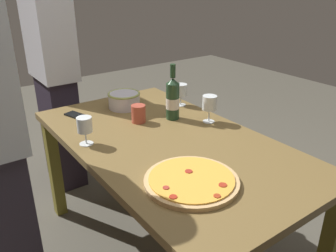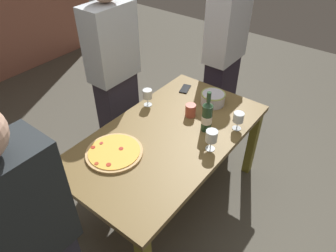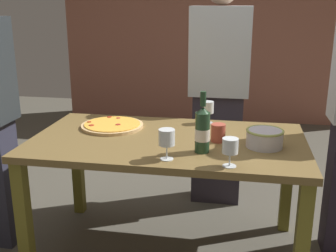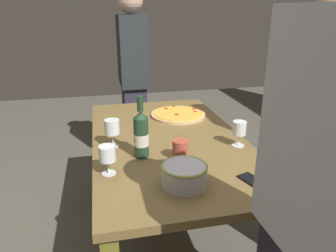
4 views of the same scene
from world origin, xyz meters
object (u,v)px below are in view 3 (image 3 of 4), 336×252
at_px(serving_bowl, 265,137).
at_px(cell_phone, 269,130).
at_px(wine_glass_far_left, 167,138).
at_px(person_guest_right, 219,91).
at_px(cup_amber, 218,133).
at_px(dining_table, 168,153).
at_px(pizza, 112,125).
at_px(wine_glass_by_bottle, 208,108).
at_px(wine_bottle, 202,129).
at_px(wine_glass_near_pizza, 230,147).

relative_size(serving_bowl, cell_phone, 1.43).
height_order(wine_glass_far_left, person_guest_right, person_guest_right).
xyz_separation_m(cup_amber, person_guest_right, (-0.05, 0.79, 0.08)).
relative_size(dining_table, pizza, 4.04).
distance_m(pizza, wine_glass_by_bottle, 0.63).
xyz_separation_m(dining_table, serving_bowl, (0.55, -0.05, 0.15)).
xyz_separation_m(serving_bowl, wine_bottle, (-0.33, -0.14, 0.07)).
bearing_deg(dining_table, pizza, 157.27).
bearing_deg(wine_glass_by_bottle, wine_glass_near_pizza, -77.00).
relative_size(wine_glass_near_pizza, wine_glass_by_bottle, 0.98).
height_order(cup_amber, cell_phone, cup_amber).
height_order(serving_bowl, wine_bottle, wine_bottle).
xyz_separation_m(pizza, serving_bowl, (0.94, -0.21, 0.04)).
distance_m(dining_table, cup_amber, 0.33).
distance_m(wine_glass_by_bottle, wine_glass_far_left, 0.72).
relative_size(wine_bottle, cell_phone, 2.30).
distance_m(dining_table, person_guest_right, 0.86).
bearing_deg(cup_amber, wine_glass_far_left, -125.84).
bearing_deg(wine_glass_by_bottle, cell_phone, -14.91).
relative_size(serving_bowl, wine_bottle, 0.62).
bearing_deg(cell_phone, dining_table, 96.30).
bearing_deg(cup_amber, wine_glass_near_pizza, -77.91).
relative_size(wine_glass_near_pizza, cell_phone, 1.00).
distance_m(pizza, wine_glass_far_left, 0.68).
xyz_separation_m(dining_table, cup_amber, (0.29, -0.00, 0.14)).
distance_m(dining_table, wine_glass_far_left, 0.40).
xyz_separation_m(wine_bottle, cup_amber, (0.07, 0.19, -0.07)).
height_order(pizza, wine_bottle, wine_bottle).
height_order(wine_glass_by_bottle, cell_phone, wine_glass_by_bottle).
bearing_deg(pizza, wine_glass_near_pizza, -35.11).
bearing_deg(cell_phone, wine_glass_near_pizza, 143.12).
distance_m(wine_bottle, wine_glass_by_bottle, 0.56).
xyz_separation_m(serving_bowl, cup_amber, (-0.26, 0.05, -0.00)).
height_order(pizza, cup_amber, cup_amber).
relative_size(dining_table, cup_amber, 15.48).
bearing_deg(wine_glass_by_bottle, pizza, -161.07).
height_order(dining_table, cell_phone, cell_phone).
bearing_deg(wine_glass_by_bottle, serving_bowl, -50.09).
xyz_separation_m(dining_table, cell_phone, (0.59, 0.26, 0.10)).
height_order(serving_bowl, cup_amber, cup_amber).
distance_m(serving_bowl, cell_phone, 0.32).
relative_size(wine_glass_near_pizza, cup_amber, 1.39).
bearing_deg(wine_glass_far_left, person_guest_right, 80.28).
height_order(wine_bottle, wine_glass_far_left, wine_bottle).
height_order(serving_bowl, person_guest_right, person_guest_right).
bearing_deg(wine_glass_by_bottle, cup_amber, -76.10).
distance_m(dining_table, serving_bowl, 0.57).
bearing_deg(serving_bowl, cell_phone, 81.98).
xyz_separation_m(wine_glass_by_bottle, cell_phone, (0.39, -0.10, -0.10)).
height_order(wine_glass_by_bottle, cup_amber, wine_glass_by_bottle).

